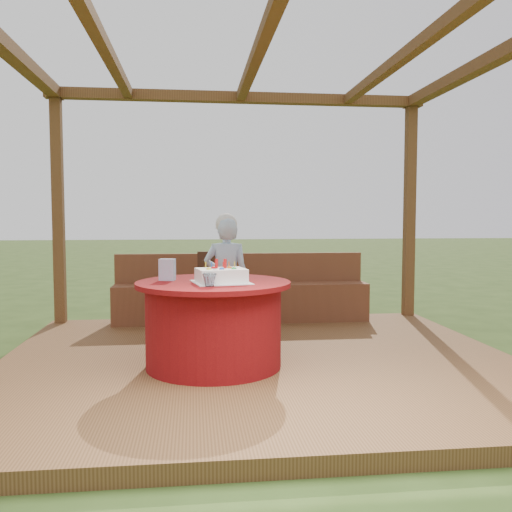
{
  "coord_description": "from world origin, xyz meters",
  "views": [
    {
      "loc": [
        -0.57,
        -4.66,
        1.35
      ],
      "look_at": [
        0.0,
        0.25,
        1.0
      ],
      "focal_mm": 38.0,
      "sensor_mm": 36.0,
      "label": 1
    }
  ],
  "objects_px": {
    "elderly_woman": "(227,277)",
    "drinking_glass": "(210,280)",
    "gift_bag": "(167,270)",
    "birthday_cake": "(221,275)",
    "chair": "(216,289)",
    "table": "(214,323)",
    "bench": "(242,299)"
  },
  "relations": [
    {
      "from": "table",
      "to": "elderly_woman",
      "type": "height_order",
      "value": "elderly_woman"
    },
    {
      "from": "gift_bag",
      "to": "drinking_glass",
      "type": "distance_m",
      "value": 0.56
    },
    {
      "from": "bench",
      "to": "table",
      "type": "bearing_deg",
      "value": -101.82
    },
    {
      "from": "birthday_cake",
      "to": "drinking_glass",
      "type": "bearing_deg",
      "value": -113.09
    },
    {
      "from": "table",
      "to": "chair",
      "type": "bearing_deg",
      "value": 86.87
    },
    {
      "from": "birthday_cake",
      "to": "gift_bag",
      "type": "distance_m",
      "value": 0.49
    },
    {
      "from": "chair",
      "to": "elderly_woman",
      "type": "height_order",
      "value": "elderly_woman"
    },
    {
      "from": "bench",
      "to": "drinking_glass",
      "type": "relative_size",
      "value": 27.73
    },
    {
      "from": "birthday_cake",
      "to": "drinking_glass",
      "type": "relative_size",
      "value": 4.65
    },
    {
      "from": "birthday_cake",
      "to": "drinking_glass",
      "type": "distance_m",
      "value": 0.25
    },
    {
      "from": "chair",
      "to": "elderly_woman",
      "type": "relative_size",
      "value": 0.68
    },
    {
      "from": "chair",
      "to": "gift_bag",
      "type": "relative_size",
      "value": 4.8
    },
    {
      "from": "bench",
      "to": "elderly_woman",
      "type": "relative_size",
      "value": 2.36
    },
    {
      "from": "birthday_cake",
      "to": "bench",
      "type": "bearing_deg",
      "value": 80.3
    },
    {
      "from": "bench",
      "to": "drinking_glass",
      "type": "xyz_separation_m",
      "value": [
        -0.45,
        -2.28,
        0.49
      ]
    },
    {
      "from": "chair",
      "to": "drinking_glass",
      "type": "distance_m",
      "value": 1.68
    },
    {
      "from": "table",
      "to": "gift_bag",
      "type": "distance_m",
      "value": 0.59
    },
    {
      "from": "elderly_woman",
      "to": "birthday_cake",
      "type": "distance_m",
      "value": 0.97
    },
    {
      "from": "chair",
      "to": "birthday_cake",
      "type": "xyz_separation_m",
      "value": [
        -0.01,
        -1.42,
        0.29
      ]
    },
    {
      "from": "chair",
      "to": "elderly_woman",
      "type": "xyz_separation_m",
      "value": [
        0.09,
        -0.46,
        0.17
      ]
    },
    {
      "from": "elderly_woman",
      "to": "birthday_cake",
      "type": "xyz_separation_m",
      "value": [
        -0.1,
        -0.96,
        0.12
      ]
    },
    {
      "from": "elderly_woman",
      "to": "birthday_cake",
      "type": "relative_size",
      "value": 2.53
    },
    {
      "from": "bench",
      "to": "birthday_cake",
      "type": "bearing_deg",
      "value": -99.7
    },
    {
      "from": "table",
      "to": "drinking_glass",
      "type": "relative_size",
      "value": 11.73
    },
    {
      "from": "elderly_woman",
      "to": "drinking_glass",
      "type": "height_order",
      "value": "elderly_woman"
    },
    {
      "from": "drinking_glass",
      "to": "chair",
      "type": "bearing_deg",
      "value": 86.08
    },
    {
      "from": "gift_bag",
      "to": "chair",
      "type": "bearing_deg",
      "value": 83.55
    },
    {
      "from": "elderly_woman",
      "to": "gift_bag",
      "type": "distance_m",
      "value": 0.94
    },
    {
      "from": "gift_bag",
      "to": "elderly_woman",
      "type": "bearing_deg",
      "value": 68.21
    },
    {
      "from": "birthday_cake",
      "to": "chair",
      "type": "bearing_deg",
      "value": 89.44
    },
    {
      "from": "bench",
      "to": "gift_bag",
      "type": "height_order",
      "value": "gift_bag"
    },
    {
      "from": "chair",
      "to": "drinking_glass",
      "type": "xyz_separation_m",
      "value": [
        -0.11,
        -1.66,
        0.28
      ]
    }
  ]
}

